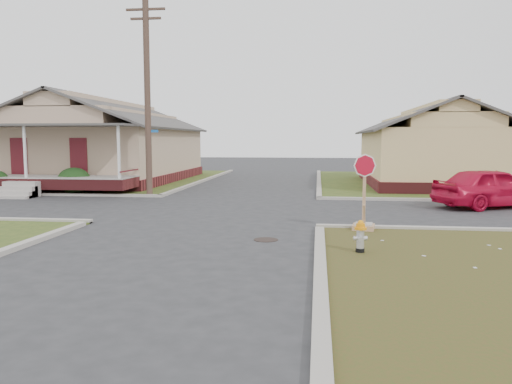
# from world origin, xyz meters

# --- Properties ---
(ground) EXTENTS (120.00, 120.00, 0.00)m
(ground) POSITION_xyz_m (0.00, 0.00, 0.00)
(ground) COLOR #2C2C2F
(ground) RESTS_ON ground
(verge_far_left) EXTENTS (19.00, 19.00, 0.05)m
(verge_far_left) POSITION_xyz_m (-13.00, 18.00, 0.03)
(verge_far_left) COLOR #304518
(verge_far_left) RESTS_ON ground
(curbs) EXTENTS (80.00, 40.00, 0.12)m
(curbs) POSITION_xyz_m (0.00, 5.00, 0.00)
(curbs) COLOR #A59E95
(curbs) RESTS_ON ground
(manhole) EXTENTS (0.64, 0.64, 0.01)m
(manhole) POSITION_xyz_m (2.20, -0.50, 0.01)
(manhole) COLOR black
(manhole) RESTS_ON ground
(corner_house) EXTENTS (10.10, 15.50, 5.30)m
(corner_house) POSITION_xyz_m (-10.00, 16.68, 2.28)
(corner_house) COLOR maroon
(corner_house) RESTS_ON ground
(side_house_yellow) EXTENTS (7.60, 11.60, 4.70)m
(side_house_yellow) POSITION_xyz_m (10.00, 16.50, 2.19)
(side_house_yellow) COLOR maroon
(side_house_yellow) RESTS_ON ground
(utility_pole) EXTENTS (1.80, 0.28, 9.00)m
(utility_pole) POSITION_xyz_m (-4.20, 8.90, 4.66)
(utility_pole) COLOR #483529
(utility_pole) RESTS_ON ground
(fire_hydrant) EXTENTS (0.28, 0.28, 0.74)m
(fire_hydrant) POSITION_xyz_m (4.51, -1.86, 0.46)
(fire_hydrant) COLOR black
(fire_hydrant) RESTS_ON ground
(stop_sign) EXTENTS (0.61, 0.60, 2.17)m
(stop_sign) POSITION_xyz_m (4.84, 1.08, 0.52)
(stop_sign) COLOR tan
(stop_sign) RESTS_ON ground
(red_sedan) EXTENTS (4.90, 3.52, 1.55)m
(red_sedan) POSITION_xyz_m (10.17, 6.80, 0.77)
(red_sedan) COLOR red
(red_sedan) RESTS_ON ground
(hedge_right) EXTENTS (1.54, 1.26, 1.18)m
(hedge_right) POSITION_xyz_m (-8.20, 9.53, 0.64)
(hedge_right) COLOR #143312
(hedge_right) RESTS_ON verge_far_left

